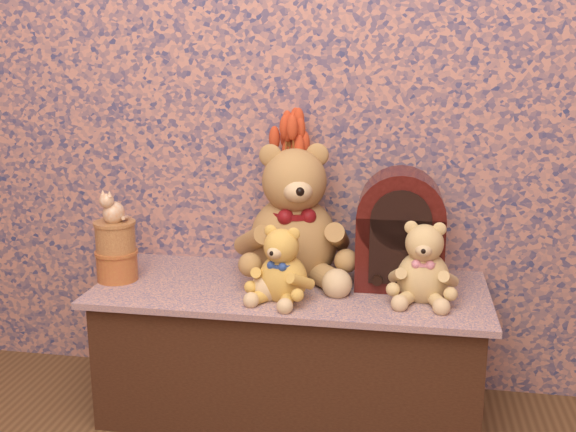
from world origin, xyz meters
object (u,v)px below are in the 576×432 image
object	(u,v)px
teddy_large	(293,206)
teddy_medium	(283,260)
ceramic_vase	(293,244)
cathedral_radio	(400,228)
teddy_small	(424,258)
cat_figurine	(113,206)
biscuit_tin_lower	(117,266)

from	to	relation	value
teddy_large	teddy_medium	world-z (taller)	teddy_large
teddy_medium	ceramic_vase	xyz separation A→B (m)	(-0.01, 0.27, -0.03)
cathedral_radio	ceramic_vase	distance (m)	0.37
cathedral_radio	teddy_large	bearing A→B (deg)	175.36
teddy_small	teddy_large	bearing A→B (deg)	165.16
teddy_small	ceramic_vase	size ratio (longest dim) A/B	1.43
cathedral_radio	cat_figurine	distance (m)	0.90
teddy_large	biscuit_tin_lower	xyz separation A→B (m)	(-0.56, -0.13, -0.19)
cathedral_radio	biscuit_tin_lower	xyz separation A→B (m)	(-0.90, -0.11, -0.14)
teddy_large	ceramic_vase	size ratio (longest dim) A/B	2.62
cathedral_radio	teddy_medium	bearing A→B (deg)	-152.40
teddy_small	ceramic_vase	xyz separation A→B (m)	(-0.42, 0.21, -0.04)
teddy_large	teddy_small	size ratio (longest dim) A/B	1.83
teddy_medium	cat_figurine	world-z (taller)	cat_figurine
teddy_medium	cat_figurine	bearing A→B (deg)	-171.39
cat_figurine	teddy_small	bearing A→B (deg)	21.69
teddy_small	ceramic_vase	bearing A→B (deg)	157.65
cathedral_radio	ceramic_vase	xyz separation A→B (m)	(-0.35, 0.09, -0.09)
teddy_large	cat_figurine	size ratio (longest dim) A/B	4.29
teddy_small	biscuit_tin_lower	world-z (taller)	teddy_small
teddy_small	cat_figurine	distance (m)	0.98
teddy_medium	biscuit_tin_lower	distance (m)	0.57
teddy_large	teddy_medium	distance (m)	0.24
teddy_large	teddy_medium	bearing A→B (deg)	-106.29
biscuit_tin_lower	teddy_large	bearing A→B (deg)	13.17
cathedral_radio	cat_figurine	size ratio (longest dim) A/B	3.35
cathedral_radio	biscuit_tin_lower	size ratio (longest dim) A/B	2.83
teddy_small	cat_figurine	bearing A→B (deg)	-176.81
teddy_large	teddy_small	distance (m)	0.45
teddy_small	cathedral_radio	distance (m)	0.15
teddy_medium	cat_figurine	distance (m)	0.58
teddy_medium	teddy_small	xyz separation A→B (m)	(0.41, 0.07, 0.01)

